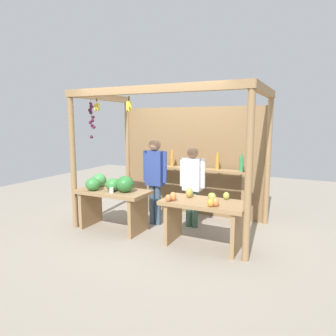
# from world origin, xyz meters

# --- Properties ---
(ground_plane) EXTENTS (12.00, 12.00, 0.00)m
(ground_plane) POSITION_xyz_m (0.00, 0.00, 0.00)
(ground_plane) COLOR gray
(ground_plane) RESTS_ON ground
(market_stall) EXTENTS (3.20, 1.84, 2.45)m
(market_stall) POSITION_xyz_m (-0.01, 0.42, 1.40)
(market_stall) COLOR #99754C
(market_stall) RESTS_ON ground
(fruit_counter_left) EXTENTS (1.29, 0.65, 0.99)m
(fruit_counter_left) POSITION_xyz_m (-0.87, -0.66, 0.65)
(fruit_counter_left) COLOR #99754C
(fruit_counter_left) RESTS_ON ground
(fruit_counter_right) EXTENTS (1.29, 0.65, 0.87)m
(fruit_counter_right) POSITION_xyz_m (0.84, -0.65, 0.54)
(fruit_counter_right) COLOR #99754C
(fruit_counter_right) RESTS_ON ground
(bottle_shelf_unit) EXTENTS (2.05, 0.22, 1.35)m
(bottle_shelf_unit) POSITION_xyz_m (0.17, 0.65, 0.79)
(bottle_shelf_unit) COLOR #99754C
(bottle_shelf_unit) RESTS_ON ground
(vendor_man) EXTENTS (0.48, 0.22, 1.60)m
(vendor_man) POSITION_xyz_m (-0.31, -0.09, 0.96)
(vendor_man) COLOR #3C526B
(vendor_man) RESTS_ON ground
(vendor_woman) EXTENTS (0.48, 0.20, 1.46)m
(vendor_woman) POSITION_xyz_m (0.36, 0.08, 0.86)
(vendor_woman) COLOR #3B5F4F
(vendor_woman) RESTS_ON ground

